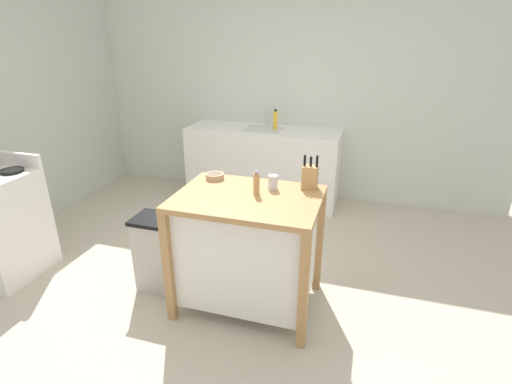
% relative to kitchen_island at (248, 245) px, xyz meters
% --- Properties ---
extents(ground_plane, '(6.09, 6.09, 0.00)m').
position_rel_kitchen_island_xyz_m(ground_plane, '(-0.16, -0.00, -0.51)').
color(ground_plane, '#BCB29E').
rests_on(ground_plane, ground).
extents(wall_back, '(5.09, 0.10, 2.60)m').
position_rel_kitchen_island_xyz_m(wall_back, '(-0.16, 2.35, 0.79)').
color(wall_back, silver).
rests_on(wall_back, ground).
extents(wall_left, '(0.10, 2.96, 2.60)m').
position_rel_kitchen_island_xyz_m(wall_left, '(-2.70, 0.88, 0.79)').
color(wall_left, beige).
rests_on(wall_left, ground).
extents(kitchen_island, '(1.02, 0.74, 0.90)m').
position_rel_kitchen_island_xyz_m(kitchen_island, '(0.00, 0.00, 0.00)').
color(kitchen_island, '#AD7F4C').
rests_on(kitchen_island, ground).
extents(knife_block, '(0.11, 0.09, 0.25)m').
position_rel_kitchen_island_xyz_m(knife_block, '(0.39, 0.27, 0.49)').
color(knife_block, tan).
rests_on(knife_block, kitchen_island).
extents(bowl_ceramic_wide, '(0.14, 0.14, 0.04)m').
position_rel_kitchen_island_xyz_m(bowl_ceramic_wide, '(-0.35, 0.25, 0.42)').
color(bowl_ceramic_wide, tan).
rests_on(bowl_ceramic_wide, kitchen_island).
extents(drinking_cup, '(0.07, 0.07, 0.11)m').
position_rel_kitchen_island_xyz_m(drinking_cup, '(0.14, 0.17, 0.45)').
color(drinking_cup, silver).
rests_on(drinking_cup, kitchen_island).
extents(pepper_grinder, '(0.04, 0.04, 0.18)m').
position_rel_kitchen_island_xyz_m(pepper_grinder, '(0.05, 0.05, 0.48)').
color(pepper_grinder, tan).
rests_on(pepper_grinder, kitchen_island).
extents(trash_bin, '(0.36, 0.28, 0.63)m').
position_rel_kitchen_island_xyz_m(trash_bin, '(-0.75, -0.01, -0.19)').
color(trash_bin, '#B7B2A8').
rests_on(trash_bin, ground).
extents(sink_counter, '(1.83, 0.60, 0.90)m').
position_rel_kitchen_island_xyz_m(sink_counter, '(-0.46, 2.00, -0.05)').
color(sink_counter, white).
rests_on(sink_counter, ground).
extents(sink_faucet, '(0.02, 0.02, 0.22)m').
position_rel_kitchen_island_xyz_m(sink_faucet, '(-0.46, 2.14, 0.50)').
color(sink_faucet, '#B7BCC1').
rests_on(sink_faucet, sink_counter).
extents(bottle_hand_soap, '(0.05, 0.05, 0.24)m').
position_rel_kitchen_island_xyz_m(bottle_hand_soap, '(-0.32, 2.03, 0.50)').
color(bottle_hand_soap, yellow).
rests_on(bottle_hand_soap, sink_counter).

